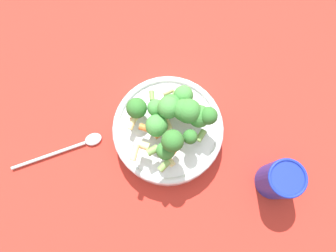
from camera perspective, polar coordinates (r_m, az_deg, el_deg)
name	(u,v)px	position (r m, az deg, el deg)	size (l,w,h in m)	color
ground_plane	(168,133)	(0.70, 0.00, -1.30)	(3.00, 3.00, 0.00)	#B72D23
bowl	(168,131)	(0.67, 0.00, -0.79)	(0.22, 0.22, 0.05)	silver
pasta_salad	(174,118)	(0.61, 0.98, 1.33)	(0.17, 0.17, 0.10)	#8CB766
cup	(280,180)	(0.67, 18.90, -8.85)	(0.07, 0.07, 0.10)	#192DAD
spoon	(73,146)	(0.72, -16.20, -3.41)	(0.05, 0.20, 0.01)	silver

